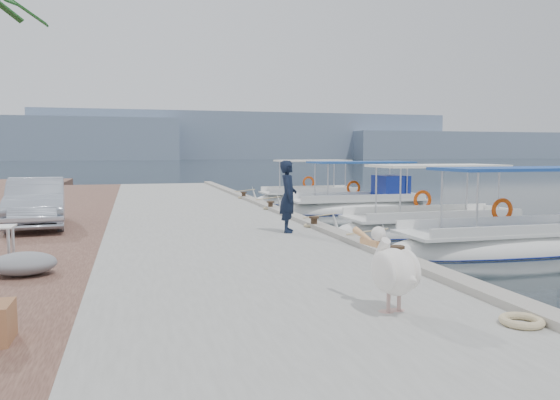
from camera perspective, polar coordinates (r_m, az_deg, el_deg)
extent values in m
plane|color=black|center=(14.20, 6.86, -5.68)|extent=(400.00, 400.00, 0.00)
cube|color=gray|center=(18.23, -7.94, -2.53)|extent=(6.00, 40.00, 0.50)
cube|color=gray|center=(18.74, 0.51, -1.32)|extent=(0.44, 40.00, 0.12)
cube|color=#53342C|center=(18.29, -23.69, -2.88)|extent=(4.00, 40.00, 0.50)
cube|color=gray|center=(227.57, -3.73, 6.60)|extent=(160.00, 40.00, 18.00)
cube|color=gray|center=(257.77, 19.21, 5.36)|extent=(120.00, 40.00, 11.00)
ellipsoid|color=white|center=(15.80, 23.40, -4.79)|extent=(7.83, 2.08, 1.30)
ellipsoid|color=navy|center=(15.80, 23.40, -4.86)|extent=(7.87, 2.13, 0.22)
cube|color=white|center=(15.72, 23.46, -2.99)|extent=(6.42, 1.79, 0.08)
cube|color=#1E4698|center=(15.72, 24.23, 2.98)|extent=(4.70, 1.92, 0.08)
cylinder|color=silver|center=(13.96, 19.92, -0.53)|extent=(0.05, 0.05, 1.60)
torus|color=#E94D0C|center=(16.63, 22.20, -0.97)|extent=(0.68, 0.12, 0.68)
ellipsoid|color=white|center=(18.34, 15.44, -3.25)|extent=(6.86, 2.25, 1.30)
ellipsoid|color=navy|center=(18.34, 15.44, -3.31)|extent=(6.89, 2.29, 0.22)
cube|color=white|center=(18.27, 15.48, -1.69)|extent=(5.62, 1.93, 0.08)
cube|color=white|center=(18.25, 16.06, 3.45)|extent=(4.11, 2.07, 0.08)
cylinder|color=silver|center=(16.72, 12.46, 0.52)|extent=(0.05, 0.05, 1.60)
torus|color=#E94D0C|center=(19.30, 14.66, 0.01)|extent=(0.68, 0.12, 0.68)
ellipsoid|color=white|center=(24.27, 7.97, -1.13)|extent=(7.29, 2.21, 1.30)
ellipsoid|color=navy|center=(24.27, 7.97, -1.18)|extent=(7.33, 2.25, 0.22)
cube|color=white|center=(24.22, 7.98, 0.04)|extent=(5.98, 1.90, 0.08)
cube|color=#2150A5|center=(24.21, 8.43, 3.92)|extent=(4.38, 2.03, 0.08)
cylinder|color=silver|center=(22.79, 5.03, 1.78)|extent=(0.05, 0.05, 1.60)
torus|color=#E94D0C|center=(25.27, 7.68, 1.27)|extent=(0.68, 0.12, 0.68)
cube|color=navy|center=(24.87, 11.48, 1.39)|extent=(1.20, 1.55, 1.00)
ellipsoid|color=white|center=(28.55, 3.08, -0.18)|extent=(6.11, 2.20, 1.30)
ellipsoid|color=navy|center=(28.55, 3.08, -0.22)|extent=(6.14, 2.25, 0.22)
cube|color=white|center=(28.51, 3.08, 0.82)|extent=(5.01, 1.90, 0.08)
cube|color=white|center=(28.49, 3.39, 4.12)|extent=(3.67, 2.03, 0.08)
cylinder|color=silver|center=(27.27, 0.89, 2.32)|extent=(0.05, 0.05, 1.60)
torus|color=#E94D0C|center=(29.57, 3.00, 1.85)|extent=(0.68, 0.12, 0.68)
cylinder|color=black|center=(10.81, 12.16, -5.63)|extent=(0.18, 0.18, 0.30)
cylinder|color=black|center=(10.79, 12.18, -4.84)|extent=(0.28, 0.28, 0.05)
cylinder|color=black|center=(15.37, 3.58, -2.38)|extent=(0.18, 0.18, 0.30)
cylinder|color=black|center=(15.35, 3.58, -1.83)|extent=(0.28, 0.28, 0.05)
cylinder|color=black|center=(20.14, -1.00, -0.62)|extent=(0.18, 0.18, 0.30)
cylinder|color=black|center=(20.12, -1.00, -0.20)|extent=(0.28, 0.28, 0.05)
cylinder|color=black|center=(25.00, -3.81, 0.46)|extent=(0.18, 0.18, 0.30)
cylinder|color=black|center=(24.98, -3.81, 0.81)|extent=(0.28, 0.28, 0.05)
cylinder|color=tan|center=(7.49, 11.27, -10.21)|extent=(0.05, 0.05, 0.34)
cylinder|color=tan|center=(7.59, 12.33, -10.04)|extent=(0.05, 0.05, 0.34)
ellipsoid|color=white|center=(7.45, 11.86, -7.35)|extent=(0.59, 0.86, 0.63)
cylinder|color=white|center=(7.63, 10.63, -5.01)|extent=(0.17, 0.30, 0.33)
sphere|color=white|center=(7.68, 10.25, -3.49)|extent=(0.20, 0.20, 0.20)
cone|color=#EAA566|center=(7.96, 8.98, -3.88)|extent=(0.19, 0.62, 0.24)
imported|color=black|center=(14.46, 0.86, 0.38)|extent=(0.63, 0.80, 1.91)
imported|color=#B4BECD|center=(17.02, -24.11, -0.24)|extent=(1.93, 4.37, 1.40)
ellipsoid|color=slate|center=(10.49, -25.23, -6.04)|extent=(1.10, 0.90, 0.40)
cylinder|color=silver|center=(11.44, -26.49, -4.44)|extent=(0.06, 0.06, 0.70)
cylinder|color=silver|center=(11.83, -26.12, -4.13)|extent=(0.06, 0.06, 0.70)
torus|color=#C6B284|center=(7.51, 23.94, -11.47)|extent=(0.54, 0.54, 0.10)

